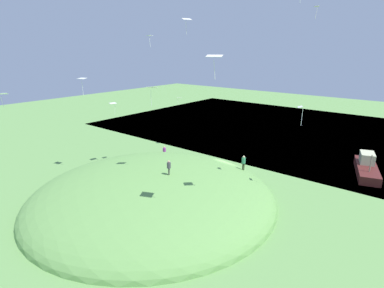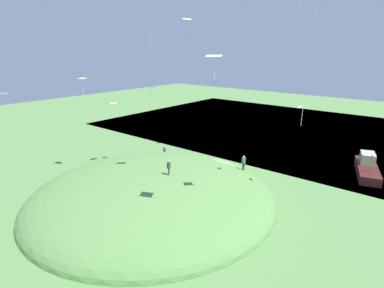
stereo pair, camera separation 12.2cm
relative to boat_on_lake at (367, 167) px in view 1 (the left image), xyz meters
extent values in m
plane|color=#60914B|center=(11.58, -14.24, -0.83)|extent=(160.00, 160.00, 0.00)
cube|color=#2C5266|center=(-16.93, -14.24, -1.03)|extent=(48.32, 80.00, 0.40)
ellipsoid|color=#64984C|center=(22.99, -16.62, -0.83)|extent=(26.92, 26.56, 6.26)
cube|color=#491B19|center=(0.26, 0.08, -0.27)|extent=(9.01, 4.74, 1.12)
cube|color=#B6B892|center=(-0.99, -0.29, 0.99)|extent=(3.07, 2.37, 1.40)
cylinder|color=gray|center=(2.35, 0.69, 1.38)|extent=(0.14, 0.14, 2.19)
cube|color=#4F5644|center=(22.24, -14.77, 2.64)|extent=(0.25, 0.20, 0.76)
cylinder|color=#43404B|center=(22.24, -14.77, 3.32)|extent=(0.54, 0.54, 0.60)
sphere|color=tan|center=(22.24, -14.77, 3.74)|extent=(0.23, 0.23, 0.23)
cube|color=#313C23|center=(12.84, -11.22, 1.22)|extent=(0.29, 0.25, 0.88)
cylinder|color=#36875D|center=(12.84, -11.22, 2.01)|extent=(0.64, 0.64, 0.69)
sphere|color=beige|center=(12.84, -11.22, 2.48)|extent=(0.26, 0.26, 0.26)
cube|color=brown|center=(11.99, -25.36, -0.44)|extent=(0.22, 0.29, 0.79)
cylinder|color=purple|center=(11.99, -25.36, 0.26)|extent=(0.59, 0.59, 0.62)
sphere|color=tan|center=(11.99, -25.36, 0.69)|extent=(0.24, 0.24, 0.24)
cube|color=white|center=(14.14, -4.56, 9.50)|extent=(0.76, 0.69, 0.16)
cylinder|color=white|center=(13.91, -4.35, 8.47)|extent=(0.13, 0.04, 1.75)
cube|color=white|center=(16.12, -23.35, 16.52)|extent=(0.76, 0.54, 0.07)
cylinder|color=white|center=(16.25, -23.20, 15.74)|extent=(0.05, 0.17, 1.18)
cube|color=white|center=(22.32, -29.18, 11.44)|extent=(0.96, 1.19, 0.11)
cylinder|color=white|center=(22.43, -29.13, 10.28)|extent=(0.04, 0.16, 1.80)
cube|color=silver|center=(25.31, -7.10, 14.47)|extent=(1.24, 1.41, 0.16)
cylinder|color=silver|center=(25.32, -7.07, 13.49)|extent=(0.09, 0.22, 1.37)
cube|color=white|center=(33.75, -23.60, 11.23)|extent=(1.19, 1.10, 0.19)
cylinder|color=white|center=(33.70, -23.87, 10.54)|extent=(0.12, 0.07, 0.89)
cube|color=silver|center=(18.53, -28.44, 7.91)|extent=(0.99, 0.76, 0.10)
cylinder|color=silver|center=(18.35, -28.32, 7.00)|extent=(0.22, 0.09, 1.36)
cube|color=silver|center=(15.49, -17.88, 18.16)|extent=(1.25, 1.10, 0.24)
cylinder|color=silver|center=(15.40, -18.04, 17.20)|extent=(0.08, 0.12, 1.40)
cube|color=white|center=(21.76, -17.36, 11.15)|extent=(1.07, 1.20, 0.18)
cylinder|color=white|center=(21.94, -17.36, 10.03)|extent=(0.09, 0.04, 1.74)
cube|color=silver|center=(6.41, -27.17, 7.41)|extent=(0.93, 0.91, 0.10)
cylinder|color=silver|center=(6.69, -27.22, 6.78)|extent=(0.12, 0.13, 0.88)
cube|color=silver|center=(14.23, -3.95, 18.55)|extent=(0.73, 0.65, 0.05)
cylinder|color=silver|center=(14.52, -3.83, 17.93)|extent=(0.07, 0.12, 0.93)
camera|label=1|loc=(44.48, 6.34, 14.96)|focal=29.30mm
camera|label=2|loc=(44.40, 6.44, 14.96)|focal=29.30mm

